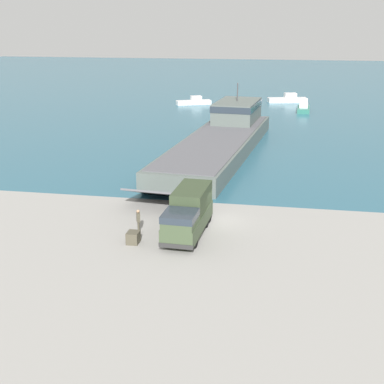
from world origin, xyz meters
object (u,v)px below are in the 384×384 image
(cargo_crate, at_px, (133,237))
(moored_boat_c, at_px, (303,109))
(soldier_on_ramp, at_px, (138,219))
(moored_boat_b, at_px, (288,99))
(military_truck, at_px, (188,213))
(landing_craft, at_px, (223,135))
(moored_boat_a, at_px, (194,102))

(cargo_crate, bearing_deg, moored_boat_c, 78.04)
(soldier_on_ramp, relative_size, moored_boat_b, 0.23)
(military_truck, relative_size, soldier_on_ramp, 4.09)
(landing_craft, xyz_separation_m, moored_boat_c, (10.21, 30.19, -1.12))
(military_truck, relative_size, moored_boat_c, 1.25)
(moored_boat_a, bearing_deg, military_truck, 165.12)
(military_truck, relative_size, moored_boat_b, 0.96)
(moored_boat_b, relative_size, cargo_crate, 7.71)
(soldier_on_ramp, xyz_separation_m, moored_boat_b, (10.20, 69.19, -0.46))
(moored_boat_a, distance_m, moored_boat_c, 20.57)
(landing_craft, xyz_separation_m, military_truck, (0.91, -27.86, 0.01))
(moored_boat_a, xyz_separation_m, moored_boat_c, (20.01, -4.81, -0.01))
(moored_boat_b, bearing_deg, landing_craft, 155.81)
(landing_craft, distance_m, moored_boat_b, 41.56)
(landing_craft, distance_m, moored_boat_c, 31.89)
(soldier_on_ramp, distance_m, moored_boat_b, 69.94)
(moored_boat_b, height_order, moored_boat_c, moored_boat_b)
(soldier_on_ramp, relative_size, moored_boat_c, 0.31)
(soldier_on_ramp, xyz_separation_m, moored_boat_c, (12.95, 58.51, -0.54))
(landing_craft, bearing_deg, military_truck, -82.61)
(soldier_on_ramp, relative_size, cargo_crate, 1.80)
(moored_boat_c, xyz_separation_m, cargo_crate, (-12.80, -60.44, -0.10))
(moored_boat_c, bearing_deg, cargo_crate, -100.40)
(cargo_crate, bearing_deg, landing_craft, 85.10)
(landing_craft, height_order, cargo_crate, landing_craft)
(military_truck, bearing_deg, moored_boat_c, 173.36)
(cargo_crate, bearing_deg, military_truck, 34.30)
(landing_craft, distance_m, cargo_crate, 30.38)
(moored_boat_b, bearing_deg, moored_boat_c, -179.41)
(moored_boat_a, bearing_deg, moored_boat_b, -95.75)
(cargo_crate, bearing_deg, moored_boat_b, 81.96)
(moored_boat_b, bearing_deg, military_truck, 160.71)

